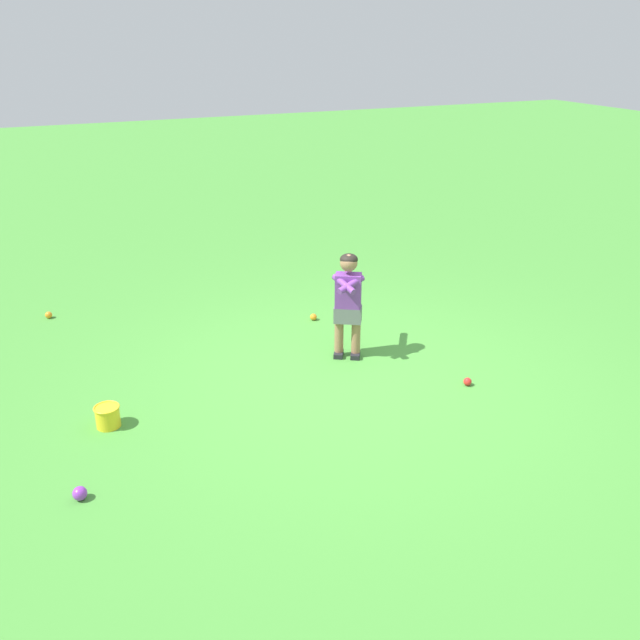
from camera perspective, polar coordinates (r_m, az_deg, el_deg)
name	(u,v)px	position (r m, az deg, el deg)	size (l,w,h in m)	color
ground_plane	(352,380)	(6.44, 2.68, -5.06)	(40.00, 40.00, 0.00)	#479338
child_batter	(348,296)	(6.63, 2.37, 2.02)	(0.58, 0.38, 1.08)	#232328
play_ball_by_bucket	(49,315)	(8.34, -21.82, 0.39)	(0.08, 0.08, 0.08)	orange
play_ball_behind_batter	(80,493)	(5.21, -19.52, -13.56)	(0.10, 0.10, 0.10)	purple
play_ball_center_lawn	(313,317)	(7.70, -0.55, 0.26)	(0.08, 0.08, 0.08)	orange
play_ball_far_right	(467,382)	(6.47, 12.28, -5.08)	(0.08, 0.08, 0.08)	red
toy_bucket	(108,416)	(5.96, -17.40, -7.69)	(0.22, 0.22, 0.19)	yellow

